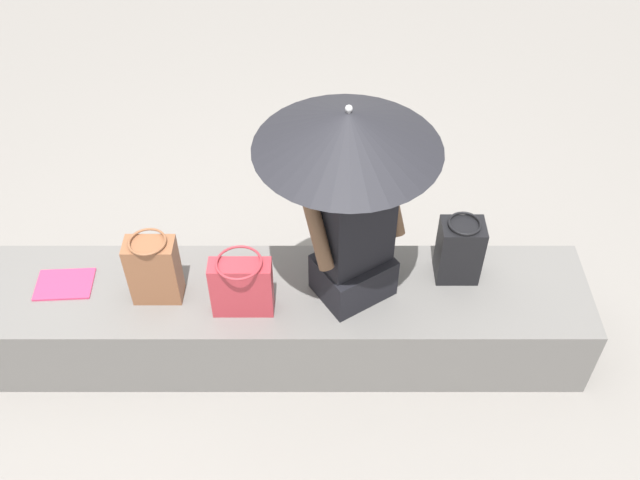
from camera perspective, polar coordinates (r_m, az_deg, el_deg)
name	(u,v)px	position (r m, az deg, el deg)	size (l,w,h in m)	color
ground_plane	(289,343)	(3.91, -2.47, -8.26)	(14.00, 14.00, 0.00)	gray
stone_bench	(288,318)	(3.73, -2.57, -6.22)	(3.04, 0.61, 0.44)	slate
person_seated	(356,234)	(3.28, 2.91, 0.46)	(0.50, 0.42, 0.90)	black
parasol	(349,131)	(2.87, 2.36, 8.73)	(0.79, 0.79, 1.11)	#B7B7BC
handbag_black	(243,286)	(3.37, -6.20, -3.69)	(0.29, 0.22, 0.34)	#B2333D
tote_bag_canvas	(155,269)	(3.49, -13.05, -2.30)	(0.24, 0.18, 0.38)	brown
shoulder_bag_spare	(461,250)	(3.57, 11.16, -0.81)	(0.21, 0.16, 0.36)	black
magazine	(66,284)	(3.80, -19.65, -3.32)	(0.28, 0.20, 0.01)	#D83866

